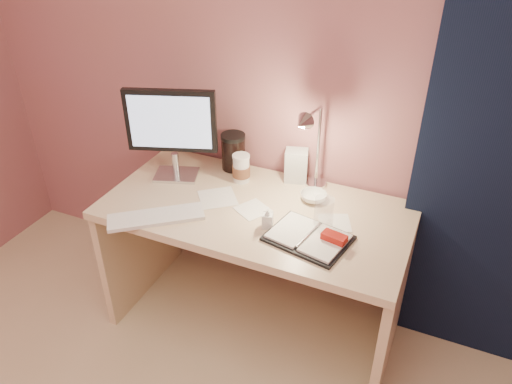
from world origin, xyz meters
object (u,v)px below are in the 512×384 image
at_px(planner, 310,237).
at_px(bowl, 314,197).
at_px(lotion_bottle, 268,218).
at_px(desk_lamp, 315,145).
at_px(coffee_cup, 241,169).
at_px(dark_jar, 233,153).
at_px(desk, 262,238).
at_px(monitor, 172,126).
at_px(clear_cup, 324,214).
at_px(product_box, 296,166).
at_px(keyboard, 156,217).

relative_size(planner, bowl, 3.01).
bearing_deg(lotion_bottle, desk_lamp, 71.97).
xyz_separation_m(bowl, lotion_bottle, (-0.11, -0.28, 0.03)).
xyz_separation_m(coffee_cup, dark_jar, (-0.09, 0.10, 0.02)).
xyz_separation_m(dark_jar, desk_lamp, (0.46, -0.10, 0.19)).
xyz_separation_m(desk, lotion_bottle, (0.11, -0.19, 0.28)).
height_order(monitor, coffee_cup, monitor).
bearing_deg(clear_cup, bowl, 118.88).
xyz_separation_m(coffee_cup, bowl, (0.38, -0.03, -0.05)).
xyz_separation_m(planner, product_box, (-0.22, 0.43, 0.07)).
distance_m(desk, product_box, 0.39).
distance_m(keyboard, desk_lamp, 0.77).
distance_m(desk, desk_lamp, 0.55).
relative_size(product_box, desk_lamp, 0.37).
bearing_deg(desk, coffee_cup, 143.74).
relative_size(desk, lotion_bottle, 14.01).
relative_size(clear_cup, dark_jar, 0.85).
bearing_deg(lotion_bottle, clear_cup, 22.71).
height_order(monitor, desk_lamp, monitor).
height_order(desk, monitor, monitor).
relative_size(dark_jar, product_box, 1.05).
relative_size(desk, keyboard, 3.34).
height_order(coffee_cup, clear_cup, clear_cup).
bearing_deg(desk_lamp, coffee_cup, -172.03).
height_order(desk, lotion_bottle, lotion_bottle).
distance_m(desk, dark_jar, 0.45).
bearing_deg(bowl, desk, -157.49).
bearing_deg(monitor, product_box, 1.06).
relative_size(clear_cup, lotion_bottle, 1.46).
height_order(coffee_cup, bowl, coffee_cup).
height_order(desk, desk_lamp, desk_lamp).
bearing_deg(clear_cup, desk_lamp, 119.57).
bearing_deg(bowl, keyboard, -144.37).
relative_size(desk, monitor, 3.03).
bearing_deg(lotion_bottle, coffee_cup, 131.14).
distance_m(keyboard, coffee_cup, 0.50).
relative_size(planner, clear_cup, 2.53).
bearing_deg(lotion_bottle, product_box, 93.35).
distance_m(product_box, desk_lamp, 0.26).
relative_size(bowl, lotion_bottle, 1.23).
distance_m(desk, keyboard, 0.55).
height_order(clear_cup, dark_jar, dark_jar).
bearing_deg(bowl, monitor, -174.40).
bearing_deg(product_box, coffee_cup, -171.00).
bearing_deg(keyboard, monitor, 69.90).
xyz_separation_m(desk, coffee_cup, (-0.16, 0.12, 0.29)).
bearing_deg(dark_jar, desk, -40.65).
xyz_separation_m(monitor, clear_cup, (0.81, -0.12, -0.20)).
height_order(clear_cup, bowl, clear_cup).
xyz_separation_m(keyboard, planner, (0.67, 0.13, 0.00)).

